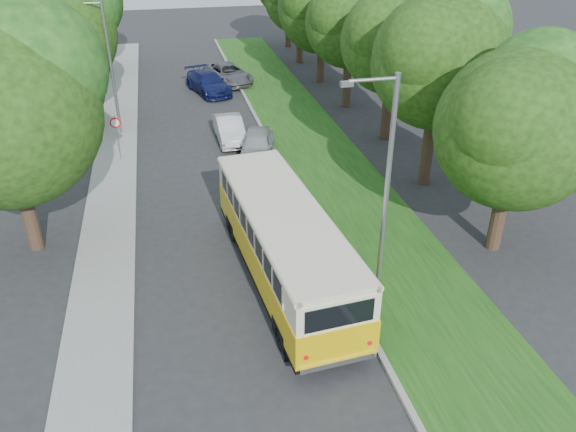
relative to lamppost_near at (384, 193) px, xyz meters
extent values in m
plane|color=#2B2B2E|center=(-4.21, 2.50, -4.37)|extent=(120.00, 120.00, 0.00)
cube|color=gray|center=(-0.61, 7.50, -4.29)|extent=(0.20, 70.00, 0.15)
cube|color=#194A13|center=(1.74, 7.50, -4.30)|extent=(4.50, 70.00, 0.13)
cube|color=gray|center=(-9.01, 7.50, -4.31)|extent=(2.20, 70.00, 0.12)
cylinder|color=#332319|center=(5.95, 2.50, -2.70)|extent=(0.56, 0.56, 3.35)
sphere|color=#19370C|center=(5.95, 2.50, 0.58)|extent=(5.85, 5.85, 5.85)
sphere|color=#19370C|center=(6.97, 3.08, 1.75)|extent=(4.38, 4.38, 4.38)
sphere|color=#19370C|center=(5.07, 1.77, 1.32)|extent=(4.09, 4.09, 4.09)
cylinder|color=#332319|center=(5.75, 8.50, -2.24)|extent=(0.56, 0.56, 4.26)
sphere|color=#19370C|center=(5.75, 8.50, 1.54)|extent=(5.98, 5.98, 5.98)
sphere|color=#19370C|center=(6.80, 9.10, 2.73)|extent=(4.49, 4.49, 4.49)
sphere|color=#19370C|center=(4.86, 7.75, 2.29)|extent=(4.19, 4.19, 4.19)
cylinder|color=#332319|center=(6.08, 14.50, -2.39)|extent=(0.56, 0.56, 3.95)
sphere|color=#19370C|center=(6.08, 14.50, 1.13)|extent=(5.61, 5.61, 5.61)
sphere|color=#19370C|center=(7.06, 15.06, 2.25)|extent=(4.21, 4.21, 4.21)
sphere|color=#19370C|center=(5.24, 13.80, 1.83)|extent=(3.92, 3.92, 3.92)
cylinder|color=#332319|center=(5.69, 20.50, -2.44)|extent=(0.56, 0.56, 3.86)
sphere|color=#19370C|center=(5.69, 20.50, 1.05)|extent=(5.64, 5.64, 5.64)
sphere|color=#19370C|center=(6.68, 21.06, 2.17)|extent=(4.23, 4.23, 4.23)
sphere|color=#19370C|center=(4.85, 19.80, 1.75)|extent=(3.95, 3.95, 3.95)
cylinder|color=#332319|center=(5.59, 26.50, -2.58)|extent=(0.56, 0.56, 3.58)
sphere|color=#19370C|center=(5.59, 26.50, 0.96)|extent=(6.36, 6.36, 6.36)
cylinder|color=#332319|center=(5.46, 32.50, -2.53)|extent=(0.56, 0.56, 3.68)
cylinder|color=#332319|center=(5.84, 38.50, -2.34)|extent=(0.56, 0.56, 4.05)
cylinder|color=#332319|center=(-11.71, 6.50, -2.53)|extent=(0.56, 0.56, 3.68)
sphere|color=#19370C|center=(-11.71, 6.50, 1.18)|extent=(6.80, 6.80, 6.80)
sphere|color=#19370C|center=(-10.52, 7.18, 2.54)|extent=(5.10, 5.10, 5.10)
cylinder|color=#332319|center=(-11.71, 20.50, -2.53)|extent=(0.56, 0.56, 3.68)
sphere|color=#19370C|center=(-11.71, 20.50, 1.18)|extent=(6.80, 6.80, 6.80)
sphere|color=#19370C|center=(-10.52, 21.18, 2.54)|extent=(5.10, 5.10, 5.10)
sphere|color=#19370C|center=(-12.73, 19.65, 2.03)|extent=(4.76, 4.76, 4.76)
cylinder|color=#332319|center=(-11.71, 32.50, -2.53)|extent=(0.56, 0.56, 3.68)
sphere|color=#19370C|center=(-11.71, 32.50, 1.18)|extent=(6.80, 6.80, 6.80)
cylinder|color=gray|center=(0.09, 0.00, -0.37)|extent=(0.16, 0.16, 8.00)
cylinder|color=gray|center=(-0.61, 0.00, 3.48)|extent=(1.40, 0.10, 0.10)
cube|color=gray|center=(-1.36, 0.00, 3.41)|extent=(0.35, 0.16, 0.14)
cylinder|color=gray|center=(-8.81, 18.50, -0.62)|extent=(0.16, 0.16, 7.50)
cylinder|color=gray|center=(-9.51, 18.50, 2.98)|extent=(1.40, 0.10, 0.10)
cube|color=gray|center=(-10.26, 18.50, 2.91)|extent=(0.35, 0.16, 0.14)
cylinder|color=gray|center=(-8.71, 14.50, -3.12)|extent=(0.06, 0.06, 2.50)
cone|color=red|center=(-8.71, 14.46, -2.22)|extent=(0.56, 0.02, 0.56)
cone|color=white|center=(-8.71, 14.44, -2.22)|extent=(0.40, 0.02, 0.40)
imported|color=#B0B1B5|center=(-1.60, 13.30, -3.64)|extent=(2.74, 4.58, 1.46)
imported|color=silver|center=(-2.68, 16.10, -3.68)|extent=(1.53, 4.18, 1.37)
imported|color=#131A54|center=(-2.94, 25.62, -3.64)|extent=(3.32, 5.36, 1.45)
imported|color=slate|center=(-1.21, 27.70, -3.66)|extent=(3.62, 5.55, 1.42)
camera|label=1|loc=(-6.18, -14.05, 7.70)|focal=35.00mm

